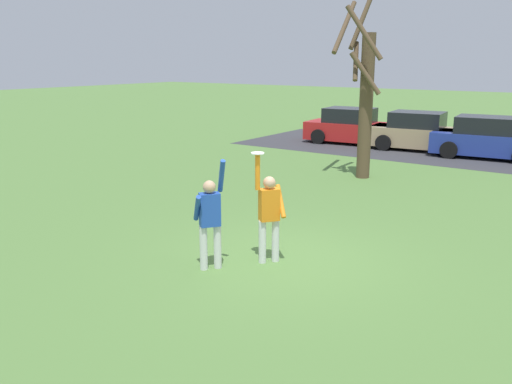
{
  "coord_description": "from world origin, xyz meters",
  "views": [
    {
      "loc": [
        5.12,
        -8.18,
        3.72
      ],
      "look_at": [
        -0.5,
        -0.14,
        1.3
      ],
      "focal_mm": 37.76,
      "sensor_mm": 36.0,
      "label": 1
    }
  ],
  "objects_px": {
    "person_catcher": "(269,212)",
    "bare_tree_tall": "(364,95)",
    "parked_car_red": "(352,127)",
    "parked_car_tan": "(419,133)",
    "person_defender": "(210,217)",
    "parked_car_blue": "(487,139)",
    "frisbee_disc": "(258,153)"
  },
  "relations": [
    {
      "from": "frisbee_disc",
      "to": "parked_car_tan",
      "type": "height_order",
      "value": "frisbee_disc"
    },
    {
      "from": "person_catcher",
      "to": "frisbee_disc",
      "type": "distance_m",
      "value": 1.13
    },
    {
      "from": "frisbee_disc",
      "to": "bare_tree_tall",
      "type": "xyz_separation_m",
      "value": [
        -1.57,
        8.12,
        0.56
      ]
    },
    {
      "from": "parked_car_tan",
      "to": "parked_car_blue",
      "type": "xyz_separation_m",
      "value": [
        2.78,
        -0.32,
        0.0
      ]
    },
    {
      "from": "person_defender",
      "to": "bare_tree_tall",
      "type": "height_order",
      "value": "bare_tree_tall"
    },
    {
      "from": "parked_car_red",
      "to": "parked_car_blue",
      "type": "relative_size",
      "value": 1.0
    },
    {
      "from": "person_catcher",
      "to": "bare_tree_tall",
      "type": "relative_size",
      "value": 0.37
    },
    {
      "from": "person_catcher",
      "to": "parked_car_red",
      "type": "distance_m",
      "value": 15.34
    },
    {
      "from": "parked_car_red",
      "to": "bare_tree_tall",
      "type": "height_order",
      "value": "bare_tree_tall"
    },
    {
      "from": "frisbee_disc",
      "to": "parked_car_tan",
      "type": "relative_size",
      "value": 0.06
    },
    {
      "from": "person_catcher",
      "to": "bare_tree_tall",
      "type": "distance_m",
      "value": 8.29
    },
    {
      "from": "frisbee_disc",
      "to": "parked_car_tan",
      "type": "bearing_deg",
      "value": 97.26
    },
    {
      "from": "parked_car_tan",
      "to": "parked_car_blue",
      "type": "relative_size",
      "value": 1.0
    },
    {
      "from": "person_defender",
      "to": "parked_car_blue",
      "type": "relative_size",
      "value": 0.48
    },
    {
      "from": "parked_car_red",
      "to": "parked_car_tan",
      "type": "distance_m",
      "value": 3.12
    },
    {
      "from": "parked_car_red",
      "to": "parked_car_blue",
      "type": "xyz_separation_m",
      "value": [
        5.9,
        -0.39,
        0.0
      ]
    },
    {
      "from": "parked_car_blue",
      "to": "person_defender",
      "type": "bearing_deg",
      "value": -100.73
    },
    {
      "from": "parked_car_red",
      "to": "parked_car_blue",
      "type": "height_order",
      "value": "same"
    },
    {
      "from": "person_catcher",
      "to": "person_defender",
      "type": "distance_m",
      "value": 1.12
    },
    {
      "from": "person_defender",
      "to": "parked_car_tan",
      "type": "distance_m",
      "value": 15.34
    },
    {
      "from": "parked_car_tan",
      "to": "parked_car_red",
      "type": "bearing_deg",
      "value": 173.63
    },
    {
      "from": "parked_car_tan",
      "to": "bare_tree_tall",
      "type": "height_order",
      "value": "bare_tree_tall"
    },
    {
      "from": "person_defender",
      "to": "person_catcher",
      "type": "bearing_deg",
      "value": 0.0
    },
    {
      "from": "frisbee_disc",
      "to": "parked_car_blue",
      "type": "bearing_deg",
      "value": 86.3
    },
    {
      "from": "person_catcher",
      "to": "parked_car_blue",
      "type": "xyz_separation_m",
      "value": [
        0.78,
        14.07,
        -0.25
      ]
    },
    {
      "from": "frisbee_disc",
      "to": "parked_car_red",
      "type": "relative_size",
      "value": 0.06
    },
    {
      "from": "person_defender",
      "to": "parked_car_red",
      "type": "relative_size",
      "value": 0.48
    },
    {
      "from": "person_defender",
      "to": "parked_car_blue",
      "type": "height_order",
      "value": "person_defender"
    },
    {
      "from": "person_catcher",
      "to": "parked_car_blue",
      "type": "bearing_deg",
      "value": -145.69
    },
    {
      "from": "person_catcher",
      "to": "parked_car_blue",
      "type": "height_order",
      "value": "person_catcher"
    },
    {
      "from": "person_catcher",
      "to": "person_defender",
      "type": "relative_size",
      "value": 1.02
    },
    {
      "from": "bare_tree_tall",
      "to": "parked_car_red",
      "type": "bearing_deg",
      "value": 117.52
    }
  ]
}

